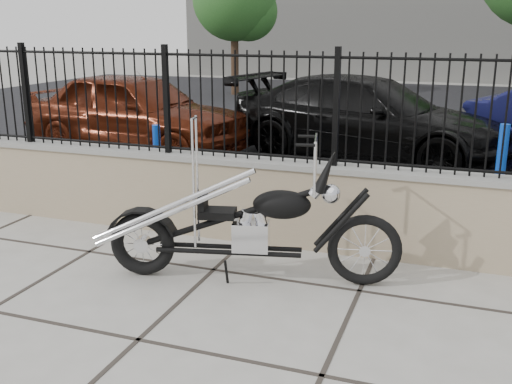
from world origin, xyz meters
The scene contains 9 objects.
ground_plane centered at (0.00, 0.00, 0.00)m, with size 90.00×90.00×0.00m, color #99968E.
parking_lot centered at (0.00, 12.50, 0.00)m, with size 30.00×30.00×0.00m, color black.
retaining_wall centered at (0.00, 2.50, 0.48)m, with size 14.00×0.36×0.96m, color gray.
iron_fence centered at (0.00, 2.50, 1.56)m, with size 14.00×0.08×1.20m, color black.
chopper_motorcycle centered at (0.39, 1.40, 0.82)m, with size 2.72×0.48×1.63m, color black, non-canonical shape.
car_red centered at (-3.80, 6.46, 0.78)m, with size 1.85×4.60×1.57m, color #4F1A0B.
car_black centered at (0.57, 7.25, 0.76)m, with size 2.13×5.23×1.52m, color black.
bollard_a centered at (-2.10, 4.19, 0.48)m, with size 0.12×0.12×0.97m, color #0B50AA.
bollard_b centered at (2.80, 4.95, 0.57)m, with size 0.14×0.14×1.13m, color #0C23B4.
Camera 1 is at (2.33, -3.71, 2.43)m, focal length 42.00 mm.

